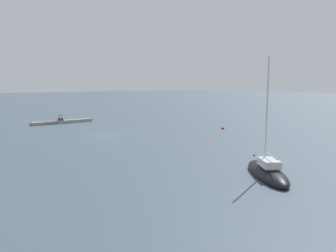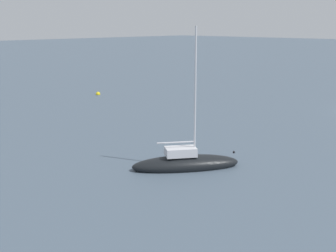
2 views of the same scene
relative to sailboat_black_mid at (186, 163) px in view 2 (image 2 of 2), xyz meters
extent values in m
ellipsoid|color=black|center=(-0.01, -0.02, -0.11)|extent=(6.74, 8.04, 1.41)
cube|color=silver|center=(0.23, 0.31, 0.92)|extent=(2.50, 2.69, 0.65)
cylinder|color=silver|center=(-0.40, -0.55, 5.38)|extent=(0.14, 0.14, 9.58)
cylinder|color=silver|center=(0.44, 0.61, 1.65)|extent=(1.78, 2.39, 0.11)
sphere|color=black|center=(-2.24, -3.08, 0.65)|extent=(0.19, 0.19, 0.19)
sphere|color=yellow|center=(33.94, -18.46, -0.29)|extent=(0.68, 0.68, 0.68)
camera|label=1|loc=(24.42, 16.51, 7.80)|focal=35.09mm
camera|label=2|loc=(-22.14, 25.44, 10.39)|focal=49.70mm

